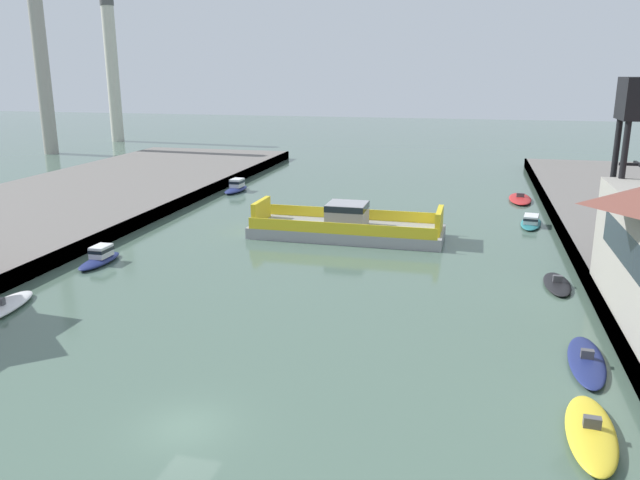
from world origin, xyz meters
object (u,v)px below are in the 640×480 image
(moored_boat_near_left, at_px, (236,187))
(moored_boat_mid_left, at_px, (100,257))
(moored_boat_upstream_a, at_px, (557,284))
(moored_boat_far_right, at_px, (586,361))
(smokestack_distant_b, at_px, (40,48))
(moored_boat_mid_right, at_px, (0,308))
(moored_boat_upstream_b, at_px, (591,433))
(moored_boat_near_right, at_px, (531,221))
(smokestack_distant_a, at_px, (112,66))
(moored_boat_far_left, at_px, (520,199))
(chain_ferry, at_px, (347,227))

(moored_boat_near_left, height_order, moored_boat_mid_left, moored_boat_near_left)
(moored_boat_upstream_a, bearing_deg, moored_boat_far_right, -89.98)
(moored_boat_near_left, bearing_deg, smokestack_distant_b, 149.56)
(moored_boat_mid_left, distance_m, moored_boat_upstream_a, 37.81)
(moored_boat_mid_right, bearing_deg, moored_boat_upstream_b, -10.55)
(moored_boat_near_right, distance_m, smokestack_distant_a, 110.17)
(moored_boat_mid_right, distance_m, moored_boat_upstream_b, 37.67)
(moored_boat_near_left, distance_m, smokestack_distant_a, 75.04)
(moored_boat_upstream_a, distance_m, smokestack_distant_b, 109.72)
(moored_boat_far_left, relative_size, smokestack_distant_b, 0.20)
(moored_boat_near_right, xyz_separation_m, moored_boat_far_left, (-0.26, 13.51, -0.19))
(moored_boat_upstream_a, bearing_deg, moored_boat_near_right, 91.05)
(moored_boat_near_left, distance_m, moored_boat_upstream_b, 64.55)
(moored_boat_near_right, xyz_separation_m, moored_boat_far_right, (0.38, -34.03, -0.22))
(moored_boat_near_left, height_order, moored_boat_mid_right, moored_boat_near_left)
(smokestack_distant_a, bearing_deg, moored_boat_far_right, -48.10)
(moored_boat_far_left, height_order, moored_boat_upstream_a, moored_boat_far_left)
(moored_boat_near_left, bearing_deg, chain_ferry, -46.14)
(moored_boat_near_right, xyz_separation_m, moored_boat_upstream_a, (0.37, -20.26, -0.24))
(moored_boat_far_right, bearing_deg, moored_boat_far_left, 90.77)
(moored_boat_near_right, height_order, moored_boat_far_left, moored_boat_near_right)
(moored_boat_mid_left, distance_m, moored_boat_far_left, 52.18)
(moored_boat_far_right, bearing_deg, moored_boat_upstream_b, -97.46)
(smokestack_distant_b, bearing_deg, moored_boat_far_left, -17.12)
(chain_ferry, height_order, moored_boat_near_right, chain_ferry)
(moored_boat_near_left, distance_m, moored_boat_far_left, 37.68)
(chain_ferry, relative_size, moored_boat_far_left, 2.45)
(moored_boat_upstream_b, relative_size, smokestack_distant_a, 0.22)
(chain_ferry, height_order, moored_boat_near_left, chain_ferry)
(moored_boat_far_right, bearing_deg, moored_boat_mid_right, -178.56)
(moored_boat_near_right, relative_size, moored_boat_far_right, 0.97)
(smokestack_distant_a, bearing_deg, moored_boat_upstream_b, -50.61)
(moored_boat_mid_right, bearing_deg, moored_boat_near_right, 42.87)
(moored_boat_mid_right, distance_m, moored_boat_far_right, 38.07)
(moored_boat_far_right, height_order, smokestack_distant_b, smokestack_distant_b)
(moored_boat_far_right, height_order, smokestack_distant_a, smokestack_distant_a)
(moored_boat_far_right, bearing_deg, chain_ferry, 127.26)
(moored_boat_mid_right, xyz_separation_m, moored_boat_upstream_b, (37.03, -6.89, 0.02))
(moored_boat_near_right, bearing_deg, moored_boat_far_right, -89.37)
(moored_boat_mid_right, relative_size, smokestack_distant_b, 0.19)
(moored_boat_near_left, xyz_separation_m, moored_boat_mid_left, (0.53, -34.11, -0.08))
(moored_boat_far_left, bearing_deg, chain_ferry, -128.25)
(moored_boat_mid_right, bearing_deg, smokestack_distant_b, 123.94)
(moored_boat_far_right, distance_m, smokestack_distant_a, 133.22)
(moored_boat_far_left, bearing_deg, moored_boat_upstream_a, -88.92)
(chain_ferry, distance_m, moored_boat_near_right, 20.63)
(moored_boat_near_left, bearing_deg, moored_boat_upstream_b, -54.82)
(moored_boat_near_left, relative_size, moored_boat_mid_left, 1.11)
(moored_boat_near_left, relative_size, moored_boat_upstream_a, 1.06)
(moored_boat_far_right, xyz_separation_m, smokestack_distant_a, (-88.25, 98.37, 16.85))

